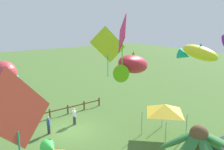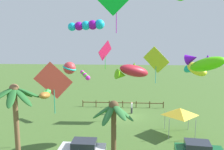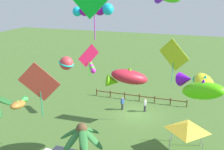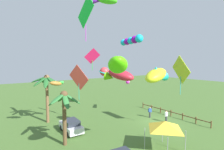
# 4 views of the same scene
# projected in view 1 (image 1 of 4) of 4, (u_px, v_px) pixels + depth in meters

# --- Properties ---
(ground_plane) EXTENTS (120.00, 120.00, 0.00)m
(ground_plane) POSITION_uv_depth(u_px,v_px,m) (71.00, 131.00, 21.09)
(ground_plane) COLOR #476B2D
(rail_fence) EXTENTS (12.00, 0.12, 0.95)m
(rail_fence) POSITION_uv_depth(u_px,v_px,m) (50.00, 113.00, 23.65)
(rail_fence) COLOR brown
(rail_fence) RESTS_ON ground
(spectator_0) EXTENTS (0.40, 0.48, 1.59)m
(spectator_0) POSITION_uv_depth(u_px,v_px,m) (49.00, 125.00, 20.33)
(spectator_0) COLOR #38383D
(spectator_0) RESTS_ON ground
(spectator_1) EXTENTS (0.26, 0.55, 1.59)m
(spectator_1) POSITION_uv_depth(u_px,v_px,m) (74.00, 116.00, 22.18)
(spectator_1) COLOR #38383D
(spectator_1) RESTS_ON ground
(festival_tent) EXTENTS (2.86, 2.86, 2.85)m
(festival_tent) POSITION_uv_depth(u_px,v_px,m) (165.00, 109.00, 19.56)
(festival_tent) COLOR #9E9EA3
(festival_tent) RESTS_ON ground
(kite_fish_0) EXTENTS (3.78, 2.83, 1.81)m
(kite_fish_0) POSITION_uv_depth(u_px,v_px,m) (132.00, 65.00, 14.41)
(kite_fish_0) COLOR red
(kite_tube_1) EXTENTS (1.52, 1.86, 1.07)m
(kite_tube_1) POSITION_uv_depth(u_px,v_px,m) (7.00, 82.00, 16.28)
(kite_tube_1) COLOR #E731C6
(kite_fish_4) EXTENTS (1.97, 3.23, 1.55)m
(kite_fish_4) POSITION_uv_depth(u_px,v_px,m) (198.00, 53.00, 17.24)
(kite_fish_4) COLOR yellow
(kite_diamond_8) EXTENTS (1.03, 1.56, 2.54)m
(kite_diamond_8) POSITION_uv_depth(u_px,v_px,m) (122.00, 34.00, 10.97)
(kite_diamond_8) COLOR #DD1952
(kite_diamond_9) EXTENTS (3.29, 1.45, 4.96)m
(kite_diamond_9) POSITION_uv_depth(u_px,v_px,m) (16.00, 112.00, 9.15)
(kite_diamond_9) COLOR #D34335
(kite_diamond_10) EXTENTS (3.14, 1.22, 4.64)m
(kite_diamond_10) POSITION_uv_depth(u_px,v_px,m) (108.00, 45.00, 21.36)
(kite_diamond_10) COLOR #B4D221
(kite_ball_11) EXTENTS (1.61, 1.63, 1.35)m
(kite_ball_11) POSITION_uv_depth(u_px,v_px,m) (4.00, 74.00, 12.31)
(kite_ball_11) COLOR #D13C43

